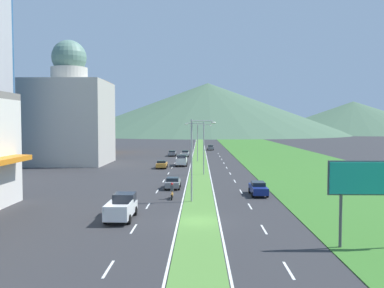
{
  "coord_description": "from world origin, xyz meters",
  "views": [
    {
      "loc": [
        0.09,
        -33.72,
        8.28
      ],
      "look_at": [
        -1.15,
        30.3,
        5.0
      ],
      "focal_mm": 37.93,
      "sensor_mm": 36.0,
      "label": 1
    }
  ],
  "objects_px": {
    "street_lamp_near": "(194,155)",
    "street_lamp_far": "(199,139)",
    "pickup_truck_1": "(182,161)",
    "street_lamp_mid": "(201,144)",
    "car_5": "(211,148)",
    "billboard_roadside": "(370,182)",
    "car_4": "(185,153)",
    "motorcycle_rider": "(172,192)",
    "car_1": "(162,164)",
    "car_2": "(173,183)",
    "pickup_truck_0": "(122,207)",
    "car_3": "(258,188)",
    "car_0": "(172,153)"
  },
  "relations": [
    {
      "from": "street_lamp_near",
      "to": "street_lamp_far",
      "type": "xyz_separation_m",
      "value": [
        0.47,
        45.0,
        -0.21
      ]
    },
    {
      "from": "street_lamp_far",
      "to": "pickup_truck_1",
      "type": "distance_m",
      "value": 9.82
    },
    {
      "from": "street_lamp_mid",
      "to": "car_5",
      "type": "height_order",
      "value": "street_lamp_mid"
    },
    {
      "from": "billboard_roadside",
      "to": "car_5",
      "type": "distance_m",
      "value": 98.81
    },
    {
      "from": "street_lamp_far",
      "to": "street_lamp_near",
      "type": "bearing_deg",
      "value": -90.6
    },
    {
      "from": "car_4",
      "to": "street_lamp_near",
      "type": "bearing_deg",
      "value": -177.01
    },
    {
      "from": "street_lamp_mid",
      "to": "motorcycle_rider",
      "type": "bearing_deg",
      "value": -98.94
    },
    {
      "from": "billboard_roadside",
      "to": "car_1",
      "type": "xyz_separation_m",
      "value": [
        -18.19,
        47.46,
        -3.66
      ]
    },
    {
      "from": "street_lamp_mid",
      "to": "car_4",
      "type": "distance_m",
      "value": 35.82
    },
    {
      "from": "street_lamp_far",
      "to": "car_2",
      "type": "relative_size",
      "value": 2.03
    },
    {
      "from": "motorcycle_rider",
      "to": "pickup_truck_0",
      "type": "bearing_deg",
      "value": 157.96
    },
    {
      "from": "car_3",
      "to": "pickup_truck_1",
      "type": "bearing_deg",
      "value": -162.39
    },
    {
      "from": "car_5",
      "to": "street_lamp_near",
      "type": "bearing_deg",
      "value": -2.68
    },
    {
      "from": "car_0",
      "to": "pickup_truck_1",
      "type": "height_order",
      "value": "pickup_truck_1"
    },
    {
      "from": "street_lamp_far",
      "to": "car_1",
      "type": "xyz_separation_m",
      "value": [
        -6.91,
        -13.19,
        -4.04
      ]
    },
    {
      "from": "street_lamp_far",
      "to": "car_4",
      "type": "bearing_deg",
      "value": 105.17
    },
    {
      "from": "car_0",
      "to": "car_1",
      "type": "bearing_deg",
      "value": 179.95
    },
    {
      "from": "street_lamp_mid",
      "to": "car_2",
      "type": "xyz_separation_m",
      "value": [
        -3.68,
        -13.79,
        -4.19
      ]
    },
    {
      "from": "car_2",
      "to": "car_4",
      "type": "height_order",
      "value": "car_4"
    },
    {
      "from": "pickup_truck_1",
      "to": "street_lamp_far",
      "type": "bearing_deg",
      "value": -22.52
    },
    {
      "from": "car_2",
      "to": "pickup_truck_0",
      "type": "distance_m",
      "value": 16.63
    },
    {
      "from": "car_0",
      "to": "motorcycle_rider",
      "type": "relative_size",
      "value": 2.24
    },
    {
      "from": "street_lamp_near",
      "to": "street_lamp_mid",
      "type": "relative_size",
      "value": 1.03
    },
    {
      "from": "motorcycle_rider",
      "to": "billboard_roadside",
      "type": "bearing_deg",
      "value": -140.55
    },
    {
      "from": "street_lamp_near",
      "to": "car_1",
      "type": "xyz_separation_m",
      "value": [
        -6.44,
        31.81,
        -4.25
      ]
    },
    {
      "from": "street_lamp_near",
      "to": "motorcycle_rider",
      "type": "height_order",
      "value": "street_lamp_near"
    },
    {
      "from": "car_2",
      "to": "pickup_truck_0",
      "type": "xyz_separation_m",
      "value": [
        -3.34,
        -16.29,
        0.24
      ]
    },
    {
      "from": "street_lamp_near",
      "to": "car_1",
      "type": "relative_size",
      "value": 2.08
    },
    {
      "from": "car_2",
      "to": "car_3",
      "type": "bearing_deg",
      "value": -114.05
    },
    {
      "from": "street_lamp_mid",
      "to": "pickup_truck_0",
      "type": "xyz_separation_m",
      "value": [
        -7.01,
        -30.08,
        -3.95
      ]
    },
    {
      "from": "street_lamp_near",
      "to": "car_2",
      "type": "distance_m",
      "value": 10.1
    },
    {
      "from": "billboard_roadside",
      "to": "car_0",
      "type": "bearing_deg",
      "value": 103.56
    },
    {
      "from": "car_3",
      "to": "car_4",
      "type": "height_order",
      "value": "car_4"
    },
    {
      "from": "street_lamp_far",
      "to": "pickup_truck_0",
      "type": "distance_m",
      "value": 53.15
    },
    {
      "from": "street_lamp_mid",
      "to": "car_1",
      "type": "xyz_separation_m",
      "value": [
        -7.26,
        9.32,
        -4.19
      ]
    },
    {
      "from": "billboard_roadside",
      "to": "car_3",
      "type": "relative_size",
      "value": 1.24
    },
    {
      "from": "street_lamp_near",
      "to": "car_0",
      "type": "distance_m",
      "value": 60.17
    },
    {
      "from": "car_5",
      "to": "motorcycle_rider",
      "type": "xyz_separation_m",
      "value": [
        -6.34,
        -81.16,
        -0.03
      ]
    },
    {
      "from": "car_2",
      "to": "car_5",
      "type": "distance_m",
      "value": 74.39
    },
    {
      "from": "car_4",
      "to": "pickup_truck_1",
      "type": "xyz_separation_m",
      "value": [
        0.02,
        -21.23,
        0.18
      ]
    },
    {
      "from": "street_lamp_far",
      "to": "car_2",
      "type": "bearing_deg",
      "value": -95.23
    },
    {
      "from": "street_lamp_mid",
      "to": "street_lamp_far",
      "type": "bearing_deg",
      "value": 90.9
    },
    {
      "from": "street_lamp_near",
      "to": "motorcycle_rider",
      "type": "relative_size",
      "value": 4.34
    },
    {
      "from": "car_3",
      "to": "pickup_truck_0",
      "type": "distance_m",
      "value": 17.9
    },
    {
      "from": "car_4",
      "to": "pickup_truck_1",
      "type": "relative_size",
      "value": 0.89
    },
    {
      "from": "billboard_roadside",
      "to": "car_4",
      "type": "distance_m",
      "value": 75.07
    },
    {
      "from": "street_lamp_mid",
      "to": "car_5",
      "type": "xyz_separation_m",
      "value": [
        3.06,
        60.3,
        -4.16
      ]
    },
    {
      "from": "car_0",
      "to": "car_2",
      "type": "xyz_separation_m",
      "value": [
        3.56,
        -50.97,
        0.01
      ]
    },
    {
      "from": "car_4",
      "to": "car_5",
      "type": "height_order",
      "value": "car_4"
    },
    {
      "from": "street_lamp_far",
      "to": "car_4",
      "type": "xyz_separation_m",
      "value": [
        -3.49,
        12.86,
        -3.98
      ]
    }
  ]
}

